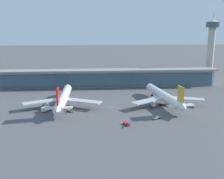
# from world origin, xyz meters

# --- Properties ---
(ground_plane) EXTENTS (1200.00, 1200.00, 0.00)m
(ground_plane) POSITION_xyz_m (0.00, 0.00, 0.00)
(ground_plane) COLOR #515154
(airliner_left_stand) EXTENTS (50.15, 65.07, 17.36)m
(airliner_left_stand) POSITION_xyz_m (-32.30, 4.17, 5.47)
(airliner_left_stand) COLOR white
(airliner_left_stand) RESTS_ON ground
(airliner_centre_stand) EXTENTS (49.73, 65.15, 17.36)m
(airliner_centre_stand) POSITION_xyz_m (33.74, 3.42, 5.47)
(airliner_centre_stand) COLOR white
(airliner_centre_stand) RESTS_ON ground
(service_truck_near_nose_white) EXTENTS (5.81, 7.41, 3.10)m
(service_truck_near_nose_white) POSITION_xyz_m (-41.88, -6.07, 1.69)
(service_truck_near_nose_white) COLOR silver
(service_truck_near_nose_white) RESTS_ON ground
(service_truck_under_wing_olive) EXTENTS (4.55, 6.58, 2.70)m
(service_truck_under_wing_olive) POSITION_xyz_m (-27.27, -7.68, 0.81)
(service_truck_under_wing_olive) COLOR olive
(service_truck_under_wing_olive) RESTS_ON ground
(service_truck_mid_apron_white) EXTENTS (6.19, 5.26, 2.70)m
(service_truck_mid_apron_white) POSITION_xyz_m (21.69, -24.52, 0.81)
(service_truck_mid_apron_white) COLOR silver
(service_truck_mid_apron_white) RESTS_ON ground
(service_truck_by_tail_red) EXTENTS (3.64, 6.85, 2.70)m
(service_truck_by_tail_red) POSITION_xyz_m (4.09, -33.00, 0.81)
(service_truck_by_tail_red) COLOR #B21E1E
(service_truck_by_tail_red) RESTS_ON ground
(terminal_building) EXTENTS (186.20, 12.80, 15.20)m
(terminal_building) POSITION_xyz_m (0.00, 60.77, 7.87)
(terminal_building) COLOR #B2ADA3
(terminal_building) RESTS_ON ground
(control_tower) EXTENTS (12.00, 12.00, 62.02)m
(control_tower) POSITION_xyz_m (96.66, 79.67, 33.95)
(control_tower) COLOR #B2ADA3
(control_tower) RESTS_ON ground
(safety_cone_alpha) EXTENTS (0.62, 0.62, 0.70)m
(safety_cone_alpha) POSITION_xyz_m (-17.29, -17.85, 0.32)
(safety_cone_alpha) COLOR orange
(safety_cone_alpha) RESTS_ON ground
(safety_cone_bravo) EXTENTS (0.62, 0.62, 0.70)m
(safety_cone_bravo) POSITION_xyz_m (-15.44, -19.68, 0.32)
(safety_cone_bravo) COLOR orange
(safety_cone_bravo) RESTS_ON ground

